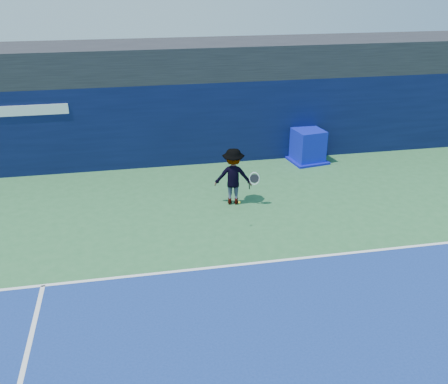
{
  "coord_description": "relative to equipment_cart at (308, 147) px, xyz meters",
  "views": [
    {
      "loc": [
        -2.71,
        -7.21,
        6.73
      ],
      "look_at": [
        -0.32,
        5.2,
        1.0
      ],
      "focal_mm": 40.0,
      "sensor_mm": 36.0,
      "label": 1
    }
  ],
  "objects": [
    {
      "name": "tennis_player",
      "position": [
        -3.5,
        -3.05,
        0.33
      ],
      "size": [
        1.39,
        0.89,
        1.78
      ],
      "color": "silver",
      "rests_on": "ground"
    },
    {
      "name": "stadium_band",
      "position": [
        -3.72,
        1.94,
        3.04
      ],
      "size": [
        36.0,
        3.0,
        1.2
      ],
      "primitive_type": "cube",
      "color": "black",
      "rests_on": "back_wall_assembly"
    },
    {
      "name": "tennis_ball",
      "position": [
        -3.67,
        -4.69,
        0.25
      ],
      "size": [
        0.06,
        0.06,
        0.06
      ],
      "color": "yellow",
      "rests_on": "ground"
    },
    {
      "name": "back_wall_assembly",
      "position": [
        -3.73,
        0.94,
        0.94
      ],
      "size": [
        36.0,
        1.03,
        3.0
      ],
      "color": "#0A1137",
      "rests_on": "ground"
    },
    {
      "name": "ground",
      "position": [
        -3.72,
        -9.56,
        -0.56
      ],
      "size": [
        80.0,
        80.0,
        0.0
      ],
      "primitive_type": "plane",
      "color": "#2F6839",
      "rests_on": "ground"
    },
    {
      "name": "baseline",
      "position": [
        -3.72,
        -6.56,
        -0.55
      ],
      "size": [
        24.0,
        0.1,
        0.01
      ],
      "primitive_type": "cube",
      "color": "white",
      "rests_on": "ground"
    },
    {
      "name": "equipment_cart",
      "position": [
        0.0,
        0.0,
        0.0
      ],
      "size": [
        1.47,
        1.47,
        1.23
      ],
      "color": "#0C15AC",
      "rests_on": "ground"
    }
  ]
}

